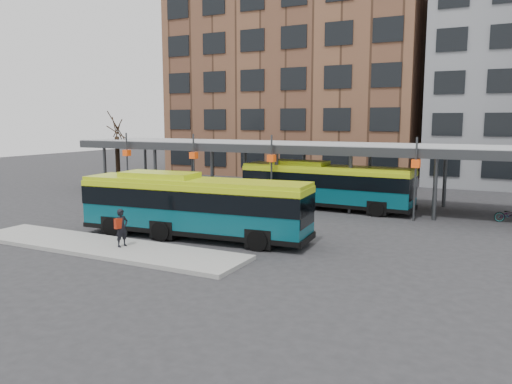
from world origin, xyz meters
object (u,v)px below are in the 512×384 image
(pedestrian, at_px, (122,228))
(tree, at_px, (118,161))
(bus_front, at_px, (193,205))
(bus_rear, at_px, (325,184))

(pedestrian, bearing_deg, tree, 54.96)
(bus_front, relative_size, bus_rear, 1.04)
(tree, distance_m, bus_rear, 18.14)
(bus_front, height_order, pedestrian, bus_front)
(tree, distance_m, bus_front, 18.88)
(bus_rear, xyz_separation_m, pedestrian, (-4.58, -14.16, -0.57))
(bus_rear, height_order, pedestrian, bus_rear)
(bus_rear, bearing_deg, bus_front, -103.77)
(bus_rear, relative_size, pedestrian, 6.66)
(bus_front, distance_m, bus_rear, 11.15)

